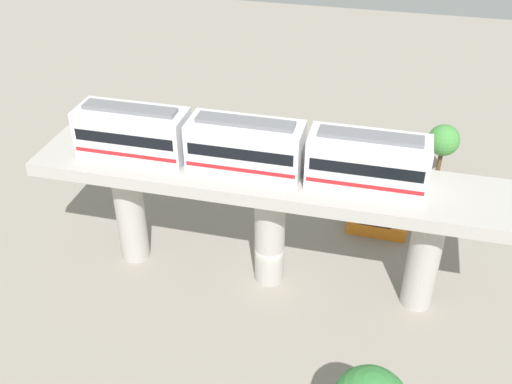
{
  "coord_description": "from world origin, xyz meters",
  "views": [
    {
      "loc": [
        -28.78,
        -6.27,
        26.48
      ],
      "look_at": [
        2.5,
        1.5,
        4.84
      ],
      "focal_mm": 41.89,
      "sensor_mm": 36.0,
      "label": 1
    }
  ],
  "objects_px": {
    "parked_car_orange": "(377,223)",
    "train": "(245,147)",
    "tree_near_viaduct": "(444,141)",
    "parked_car_black": "(278,173)"
  },
  "relations": [
    {
      "from": "parked_car_orange",
      "to": "tree_near_viaduct",
      "type": "bearing_deg",
      "value": -25.57
    },
    {
      "from": "train",
      "to": "parked_car_orange",
      "type": "height_order",
      "value": "train"
    },
    {
      "from": "tree_near_viaduct",
      "to": "parked_car_black",
      "type": "bearing_deg",
      "value": 104.98
    },
    {
      "from": "train",
      "to": "tree_near_viaduct",
      "type": "relative_size",
      "value": 4.21
    },
    {
      "from": "train",
      "to": "tree_near_viaduct",
      "type": "xyz_separation_m",
      "value": [
        14.99,
        -12.19,
        -6.03
      ]
    },
    {
      "from": "parked_car_orange",
      "to": "train",
      "type": "bearing_deg",
      "value": 131.67
    },
    {
      "from": "parked_car_black",
      "to": "tree_near_viaduct",
      "type": "distance_m",
      "value": 13.36
    },
    {
      "from": "tree_near_viaduct",
      "to": "train",
      "type": "bearing_deg",
      "value": 140.87
    },
    {
      "from": "parked_car_black",
      "to": "tree_near_viaduct",
      "type": "xyz_separation_m",
      "value": [
        3.37,
        -12.61,
        2.82
      ]
    },
    {
      "from": "train",
      "to": "parked_car_orange",
      "type": "distance_m",
      "value": 13.62
    }
  ]
}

